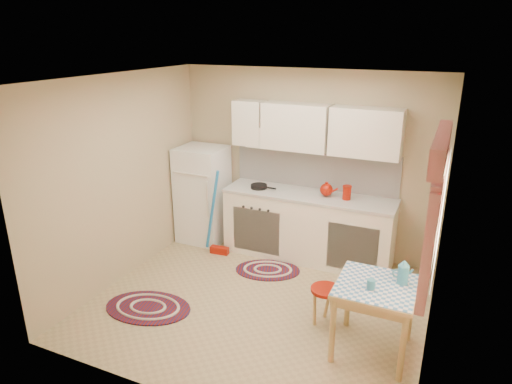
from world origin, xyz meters
TOP-DOWN VIEW (x-y plane):
  - room_shell at (0.16, 0.24)m, footprint 3.64×3.60m
  - fridge at (-1.45, 1.25)m, footprint 0.65×0.60m
  - broom at (-1.00, 0.90)m, footprint 0.29×0.14m
  - base_cabinets at (0.14, 1.30)m, footprint 2.25×0.60m
  - countertop at (0.14, 1.30)m, footprint 2.27×0.62m
  - frying_pan at (-0.55, 1.25)m, footprint 0.24×0.24m
  - red_kettle at (0.37, 1.30)m, footprint 0.21×0.19m
  - red_canister at (0.64, 1.30)m, footprint 0.12×0.12m
  - table at (1.32, -0.32)m, footprint 0.72×0.72m
  - stool at (0.79, -0.07)m, footprint 0.32×0.32m
  - coffee_pot at (1.53, -0.20)m, footprint 0.14×0.12m
  - mug at (1.29, -0.42)m, footprint 0.09×0.09m
  - rug_center at (-0.20, 0.72)m, footprint 0.97×0.80m
  - rug_left at (-1.09, -0.61)m, footprint 1.08×0.81m

SIDE VIEW (x-z plane):
  - rug_center at x=-0.20m, z-range 0.00..0.02m
  - rug_left at x=-1.09m, z-range 0.00..0.02m
  - stool at x=0.79m, z-range 0.00..0.42m
  - table at x=1.32m, z-range 0.00..0.72m
  - base_cabinets at x=0.14m, z-range 0.00..0.88m
  - broom at x=-1.00m, z-range 0.00..1.20m
  - fridge at x=-1.45m, z-range 0.00..1.40m
  - mug at x=1.29m, z-range 0.72..0.82m
  - coffee_pot at x=1.53m, z-range 0.72..0.97m
  - countertop at x=0.14m, z-range 0.88..0.92m
  - frying_pan at x=-0.55m, z-range 0.92..0.97m
  - red_canister at x=0.64m, z-range 0.92..1.08m
  - red_kettle at x=0.37m, z-range 0.92..1.10m
  - room_shell at x=0.16m, z-range 0.34..2.86m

